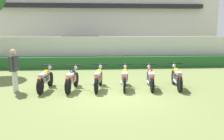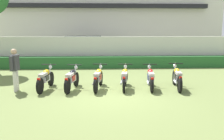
# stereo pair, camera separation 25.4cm
# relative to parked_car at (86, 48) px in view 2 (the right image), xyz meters

# --- Properties ---
(ground) EXTENTS (60.00, 60.00, 0.00)m
(ground) POSITION_rel_parked_car_xyz_m (1.64, -9.83, -0.94)
(ground) COLOR olive
(building) EXTENTS (21.52, 6.50, 8.36)m
(building) POSITION_rel_parked_car_xyz_m (1.64, 6.04, 3.24)
(building) COLOR silver
(building) RESTS_ON ground
(compound_wall) EXTENTS (20.45, 0.30, 1.92)m
(compound_wall) POSITION_rel_parked_car_xyz_m (1.64, -3.05, 0.02)
(compound_wall) COLOR silver
(compound_wall) RESTS_ON ground
(hedge_row) EXTENTS (16.36, 0.70, 0.71)m
(hedge_row) POSITION_rel_parked_car_xyz_m (1.64, -3.75, -0.58)
(hedge_row) COLOR #28602D
(hedge_row) RESTS_ON ground
(parked_car) EXTENTS (4.52, 2.12, 1.89)m
(parked_car) POSITION_rel_parked_car_xyz_m (0.00, 0.00, 0.00)
(parked_car) COLOR silver
(parked_car) RESTS_ON ground
(motorcycle_in_row_0) EXTENTS (0.60, 1.88, 0.96)m
(motorcycle_in_row_0) POSITION_rel_parked_car_xyz_m (-1.02, -8.95, -0.49)
(motorcycle_in_row_0) COLOR black
(motorcycle_in_row_0) RESTS_ON ground
(motorcycle_in_row_1) EXTENTS (0.61, 1.81, 0.95)m
(motorcycle_in_row_1) POSITION_rel_parked_car_xyz_m (0.03, -9.02, -0.49)
(motorcycle_in_row_1) COLOR black
(motorcycle_in_row_1) RESTS_ON ground
(motorcycle_in_row_2) EXTENTS (0.60, 1.88, 0.96)m
(motorcycle_in_row_2) POSITION_rel_parked_car_xyz_m (1.07, -8.95, -0.49)
(motorcycle_in_row_2) COLOR black
(motorcycle_in_row_2) RESTS_ON ground
(motorcycle_in_row_3) EXTENTS (0.60, 1.79, 0.95)m
(motorcycle_in_row_3) POSITION_rel_parked_car_xyz_m (2.14, -8.93, -0.49)
(motorcycle_in_row_3) COLOR black
(motorcycle_in_row_3) RESTS_ON ground
(motorcycle_in_row_4) EXTENTS (0.60, 1.82, 0.94)m
(motorcycle_in_row_4) POSITION_rel_parked_car_xyz_m (3.18, -8.97, -0.50)
(motorcycle_in_row_4) COLOR black
(motorcycle_in_row_4) RESTS_ON ground
(motorcycle_in_row_5) EXTENTS (0.62, 1.91, 0.97)m
(motorcycle_in_row_5) POSITION_rel_parked_car_xyz_m (4.27, -9.00, -0.48)
(motorcycle_in_row_5) COLOR black
(motorcycle_in_row_5) RESTS_ON ground
(inspector_person) EXTENTS (0.22, 0.67, 1.65)m
(inspector_person) POSITION_rel_parked_car_xyz_m (-2.12, -9.11, 0.04)
(inspector_person) COLOR silver
(inspector_person) RESTS_ON ground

